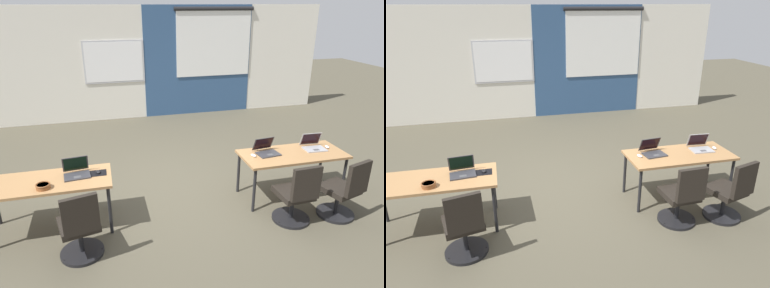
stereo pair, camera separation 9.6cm
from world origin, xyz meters
TOP-DOWN VIEW (x-y plane):
  - ground_plane at (0.00, 0.00)m, footprint 24.00×24.00m
  - back_wall_assembly at (0.05, 4.20)m, footprint 10.00×0.27m
  - desk_near_left at (-1.75, -0.60)m, footprint 1.60×0.70m
  - desk_near_right at (1.75, -0.60)m, footprint 1.60×0.70m
  - laptop_near_right_inner at (1.36, -0.50)m, footprint 0.36×0.35m
  - mouse_near_right_inner at (1.12, -0.56)m, footprint 0.08×0.11m
  - chair_near_right_inner at (1.44, -1.30)m, footprint 0.52×0.55m
  - laptop_near_right_end at (2.15, -0.51)m, footprint 0.35×0.32m
  - mouse_near_right_end at (2.38, -0.55)m, footprint 0.08×0.11m
  - chair_near_right_end at (2.14, -1.35)m, footprint 0.54×0.59m
  - laptop_near_left_inner at (-1.39, -0.53)m, footprint 0.36×0.33m
  - mousepad_near_left_inner at (-1.12, -0.54)m, footprint 0.22×0.19m
  - mouse_near_left_inner at (-1.12, -0.54)m, footprint 0.08×0.11m
  - chair_near_left_inner at (-1.36, -1.31)m, footprint 0.53×0.58m
  - snack_bowl at (-1.77, -0.80)m, footprint 0.18×0.18m

SIDE VIEW (x-z plane):
  - ground_plane at x=0.00m, z-range 0.00..0.00m
  - chair_near_right_inner at x=1.44m, z-range -0.08..0.84m
  - chair_near_right_end at x=2.14m, z-range -0.08..0.84m
  - chair_near_left_inner at x=-1.36m, z-range -0.08..0.84m
  - desk_near_left at x=-1.75m, z-range 0.30..1.02m
  - desk_near_right at x=1.75m, z-range 0.30..1.02m
  - mousepad_near_left_inner at x=-1.12m, z-range 0.72..0.72m
  - mouse_near_right_inner at x=1.12m, z-range 0.72..0.75m
  - mouse_near_right_end at x=2.38m, z-range 0.72..0.75m
  - mouse_near_left_inner at x=-1.12m, z-range 0.72..0.76m
  - snack_bowl at x=-1.77m, z-range 0.72..0.79m
  - laptop_near_right_inner at x=1.36m, z-range 0.66..0.88m
  - laptop_near_right_end at x=2.15m, z-range 0.66..0.88m
  - laptop_near_left_inner at x=-1.39m, z-range 0.65..0.89m
  - back_wall_assembly at x=0.05m, z-range 0.01..2.81m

